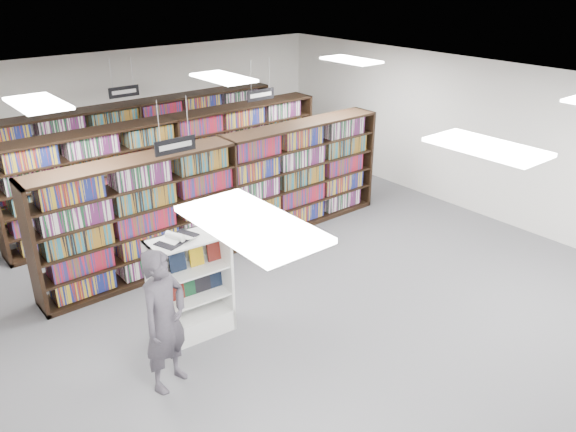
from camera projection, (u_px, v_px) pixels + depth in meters
floor at (299, 289)px, 9.23m from camera, size 12.00×12.00×0.00m
ceiling at (300, 95)px, 7.92m from camera, size 10.00×12.00×0.10m
wall_back at (131, 122)px, 12.83m from camera, size 10.00×0.10×3.20m
wall_right at (487, 141)px, 11.45m from camera, size 0.10×12.00×3.20m
bookshelf_row_near at (229, 195)px, 10.22m from camera, size 7.00×0.60×2.10m
bookshelf_row_mid at (175, 167)px, 11.64m from camera, size 7.00×0.60×2.10m
bookshelf_row_far at (139, 148)px, 12.85m from camera, size 7.00×0.60×2.10m
aisle_sign_left at (175, 144)px, 8.05m from camera, size 0.65×0.02×0.80m
aisle_sign_right at (261, 94)px, 11.18m from camera, size 0.65×0.02×0.80m
aisle_sign_center at (124, 91)px, 11.46m from camera, size 0.65×0.02×0.80m
troffer_front_left at (251, 224)px, 4.09m from camera, size 0.60×1.20×0.04m
troffer_front_center at (487, 147)px, 5.81m from camera, size 0.60×1.20×0.04m
troffer_back_left at (38, 103)px, 7.64m from camera, size 0.60×1.20×0.04m
troffer_back_center at (223, 78)px, 9.36m from camera, size 0.60×1.20×0.04m
troffer_back_right at (351, 60)px, 11.08m from camera, size 0.60×1.20×0.04m
endcap_display at (191, 302)px, 7.98m from camera, size 1.13×0.63×1.53m
open_book at (176, 238)px, 7.46m from camera, size 0.63×0.49×0.13m
shopper at (165, 321)px, 6.80m from camera, size 0.81×0.68×1.89m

